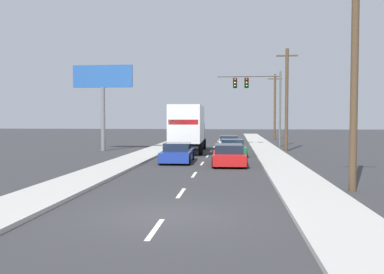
% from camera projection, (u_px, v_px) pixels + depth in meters
% --- Properties ---
extents(ground_plane, '(140.00, 140.00, 0.00)m').
position_uv_depth(ground_plane, '(212.00, 149.00, 36.56)').
color(ground_plane, '#333335').
extents(sidewalk_right, '(2.33, 80.00, 0.14)m').
position_uv_depth(sidewalk_right, '(271.00, 154.00, 31.10)').
color(sidewalk_right, '#B2AFA8').
rests_on(sidewalk_right, ground_plane).
extents(sidewalk_left, '(2.33, 80.00, 0.14)m').
position_uv_depth(sidewalk_left, '(149.00, 153.00, 32.07)').
color(sidewalk_left, '#B2AFA8').
rests_on(sidewalk_left, ground_plane).
extents(lane_markings, '(0.14, 62.00, 0.01)m').
position_uv_depth(lane_markings, '(211.00, 151.00, 35.06)').
color(lane_markings, silver).
rests_on(lane_markings, ground_plane).
extents(box_truck, '(2.75, 8.60, 3.78)m').
position_uv_depth(box_truck, '(188.00, 126.00, 33.12)').
color(box_truck, white).
rests_on(box_truck, ground_plane).
extents(car_blue, '(2.03, 4.36, 1.23)m').
position_uv_depth(car_blue, '(177.00, 153.00, 25.94)').
color(car_blue, '#1E389E').
rests_on(car_blue, ground_plane).
extents(car_white, '(1.92, 4.18, 1.20)m').
position_uv_depth(car_white, '(229.00, 143.00, 37.36)').
color(car_white, white).
rests_on(car_white, ground_plane).
extents(car_green, '(2.14, 4.63, 1.21)m').
position_uv_depth(car_green, '(232.00, 148.00, 30.73)').
color(car_green, '#196B38').
rests_on(car_green, ground_plane).
extents(car_red, '(2.10, 4.67, 1.23)m').
position_uv_depth(car_red, '(229.00, 155.00, 24.43)').
color(car_red, red).
rests_on(car_red, ground_plane).
extents(traffic_signal_mast, '(6.19, 0.69, 7.34)m').
position_uv_depth(traffic_signal_mast, '(255.00, 91.00, 39.87)').
color(traffic_signal_mast, '#595B56').
rests_on(traffic_signal_mast, ground_plane).
extents(utility_pole_near, '(1.80, 0.28, 10.13)m').
position_uv_depth(utility_pole_near, '(355.00, 53.00, 15.28)').
color(utility_pole_near, brown).
rests_on(utility_pole_near, ground_plane).
extents(utility_pole_mid, '(1.80, 0.28, 8.64)m').
position_uv_depth(utility_pole_mid, '(287.00, 98.00, 34.54)').
color(utility_pole_mid, brown).
rests_on(utility_pole_mid, ground_plane).
extents(utility_pole_far, '(1.80, 0.28, 8.45)m').
position_uv_depth(utility_pole_far, '(275.00, 106.00, 52.52)').
color(utility_pole_far, brown).
rests_on(utility_pole_far, ground_plane).
extents(roadside_billboard, '(5.18, 0.36, 7.31)m').
position_uv_depth(roadside_billboard, '(103.00, 88.00, 34.91)').
color(roadside_billboard, slate).
rests_on(roadside_billboard, ground_plane).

